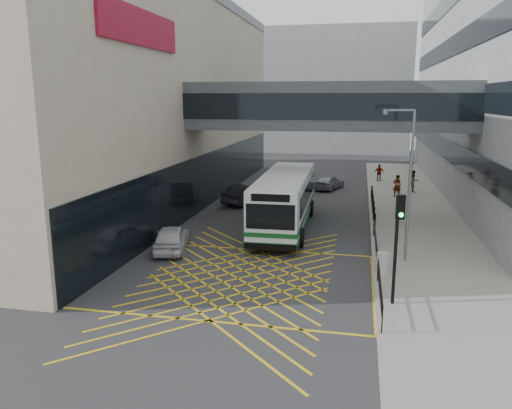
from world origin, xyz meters
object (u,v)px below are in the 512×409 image
Objects in this scene: bus at (285,199)px; street_lamp at (407,177)px; pedestrian_a at (397,186)px; traffic_light at (398,234)px; car_white at (172,238)px; car_dark at (247,194)px; pedestrian_b at (413,182)px; car_silver at (329,182)px; litter_bin at (382,263)px; pedestrian_c at (379,173)px.

street_lamp reaches higher than bus.
pedestrian_a is at bearing 53.99° from bus.
traffic_light is (5.97, -11.42, 1.18)m from bus.
bus is at bearing 100.84° from traffic_light.
car_dark is (1.28, 12.67, 0.07)m from car_white.
car_white is (-5.22, -6.05, -1.11)m from bus.
pedestrian_a is 0.96× the size of pedestrian_b.
car_dark is at bearing -174.85° from pedestrian_b.
car_silver is 4.26× the size of litter_bin.
litter_bin is at bearing 157.41° from car_white.
bus is 2.79× the size of traffic_light.
bus is 9.23m from street_lamp.
car_white is at bearing 61.30° from pedestrian_c.
pedestrian_c is at bearing 67.77° from street_lamp.
car_white is at bearing -148.15° from pedestrian_b.
pedestrian_b is at bearing 60.14° from street_lamp.
litter_bin is at bearing -140.61° from street_lamp.
car_silver reaches higher than litter_bin.
car_white is 2.36× the size of pedestrian_b.
street_lamp is (4.82, -20.02, 3.72)m from car_silver.
car_white is 4.65× the size of litter_bin.
litter_bin is (10.90, -1.74, -0.07)m from car_white.
car_dark is (-3.95, 6.62, -1.04)m from bus.
bus is at bearing -145.98° from pedestrian_b.
car_white is 1.09× the size of car_silver.
pedestrian_b is (3.01, 24.58, -1.90)m from traffic_light.
litter_bin is at bearing 75.95° from pedestrian_a.
bus reaches higher than car_silver.
car_silver is 2.25× the size of pedestrian_a.
pedestrian_a is at bearing -138.16° from car_dark.
traffic_light reaches higher than car_white.
street_lamp reaches higher than car_dark.
car_dark reaches higher than car_silver.
car_silver is 26.04m from traffic_light.
street_lamp is 7.71× the size of litter_bin.
car_silver is at bearing -122.84° from car_white.
pedestrian_c reaches higher than car_silver.
car_white is 2.46× the size of pedestrian_a.
litter_bin is at bearing 84.91° from pedestrian_c.
litter_bin is at bearing -55.30° from bus.
pedestrian_a is (1.52, 22.25, -1.94)m from traffic_light.
car_white is 1.02× the size of traffic_light.
street_lamp is (10.65, -12.45, 3.57)m from car_dark.
car_white is 0.60× the size of street_lamp.
car_dark is at bearing 123.72° from litter_bin.
traffic_light is 4.34m from litter_bin.
pedestrian_b is (2.28, 18.99, -3.25)m from street_lamp.
car_dark is at bearing 119.45° from bus.
bus reaches higher than pedestrian_a.
street_lamp reaches higher than pedestrian_a.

